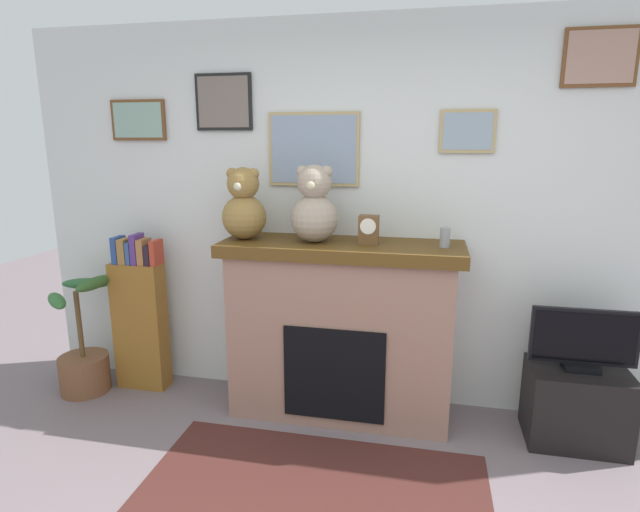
{
  "coord_description": "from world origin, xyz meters",
  "views": [
    {
      "loc": [
        0.23,
        -1.43,
        1.82
      ],
      "look_at": [
        -0.43,
        1.69,
        1.09
      ],
      "focal_mm": 28.38,
      "sensor_mm": 36.0,
      "label": 1
    }
  ],
  "objects_px": {
    "fireplace": "(341,329)",
    "mantel_clock": "(369,230)",
    "candle_jar": "(445,237)",
    "teddy_bear_tan": "(244,207)",
    "teddy_bear_brown": "(314,208)",
    "bookshelf": "(140,318)",
    "television": "(584,341)",
    "tv_stand": "(576,405)",
    "potted_plant": "(84,356)"
  },
  "relations": [
    {
      "from": "tv_stand",
      "to": "teddy_bear_tan",
      "type": "distance_m",
      "value": 2.41
    },
    {
      "from": "fireplace",
      "to": "tv_stand",
      "type": "xyz_separation_m",
      "value": [
        1.47,
        -0.05,
        -0.36
      ]
    },
    {
      "from": "television",
      "to": "teddy_bear_tan",
      "type": "xyz_separation_m",
      "value": [
        -2.12,
        0.03,
        0.74
      ]
    },
    {
      "from": "fireplace",
      "to": "mantel_clock",
      "type": "xyz_separation_m",
      "value": [
        0.17,
        -0.02,
        0.68
      ]
    },
    {
      "from": "bookshelf",
      "to": "teddy_bear_tan",
      "type": "distance_m",
      "value": 1.21
    },
    {
      "from": "bookshelf",
      "to": "television",
      "type": "xyz_separation_m",
      "value": [
        2.98,
        -0.1,
        0.12
      ]
    },
    {
      "from": "teddy_bear_brown",
      "to": "fireplace",
      "type": "bearing_deg",
      "value": 6.0
    },
    {
      "from": "mantel_clock",
      "to": "teddy_bear_tan",
      "type": "relative_size",
      "value": 0.39
    },
    {
      "from": "bookshelf",
      "to": "mantel_clock",
      "type": "height_order",
      "value": "mantel_clock"
    },
    {
      "from": "bookshelf",
      "to": "teddy_bear_tan",
      "type": "relative_size",
      "value": 2.5
    },
    {
      "from": "fireplace",
      "to": "teddy_bear_brown",
      "type": "bearing_deg",
      "value": -174.0
    },
    {
      "from": "fireplace",
      "to": "candle_jar",
      "type": "relative_size",
      "value": 12.7
    },
    {
      "from": "bookshelf",
      "to": "fireplace",
      "type": "bearing_deg",
      "value": -1.87
    },
    {
      "from": "teddy_bear_tan",
      "to": "teddy_bear_brown",
      "type": "xyz_separation_m",
      "value": [
        0.47,
        -0.0,
        0.01
      ]
    },
    {
      "from": "fireplace",
      "to": "tv_stand",
      "type": "bearing_deg",
      "value": -1.97
    },
    {
      "from": "mantel_clock",
      "to": "teddy_bear_tan",
      "type": "distance_m",
      "value": 0.83
    },
    {
      "from": "tv_stand",
      "to": "candle_jar",
      "type": "height_order",
      "value": "candle_jar"
    },
    {
      "from": "tv_stand",
      "to": "teddy_bear_tan",
      "type": "bearing_deg",
      "value": 179.13
    },
    {
      "from": "fireplace",
      "to": "bookshelf",
      "type": "xyz_separation_m",
      "value": [
        -1.51,
        0.05,
        -0.06
      ]
    },
    {
      "from": "bookshelf",
      "to": "teddy_bear_brown",
      "type": "xyz_separation_m",
      "value": [
        1.34,
        -0.07,
        0.86
      ]
    },
    {
      "from": "television",
      "to": "fireplace",
      "type": "bearing_deg",
      "value": 177.97
    },
    {
      "from": "candle_jar",
      "to": "teddy_bear_tan",
      "type": "relative_size",
      "value": 0.26
    },
    {
      "from": "television",
      "to": "teddy_bear_brown",
      "type": "distance_m",
      "value": 1.81
    },
    {
      "from": "fireplace",
      "to": "television",
      "type": "height_order",
      "value": "fireplace"
    },
    {
      "from": "mantel_clock",
      "to": "teddy_bear_brown",
      "type": "relative_size",
      "value": 0.37
    },
    {
      "from": "potted_plant",
      "to": "teddy_bear_tan",
      "type": "bearing_deg",
      "value": 4.2
    },
    {
      "from": "television",
      "to": "mantel_clock",
      "type": "xyz_separation_m",
      "value": [
        -1.3,
        0.03,
        0.62
      ]
    },
    {
      "from": "fireplace",
      "to": "candle_jar",
      "type": "height_order",
      "value": "candle_jar"
    },
    {
      "from": "television",
      "to": "mantel_clock",
      "type": "distance_m",
      "value": 1.44
    },
    {
      "from": "television",
      "to": "tv_stand",
      "type": "bearing_deg",
      "value": 90.0
    },
    {
      "from": "television",
      "to": "mantel_clock",
      "type": "height_order",
      "value": "mantel_clock"
    },
    {
      "from": "teddy_bear_tan",
      "to": "candle_jar",
      "type": "bearing_deg",
      "value": 0.03
    },
    {
      "from": "television",
      "to": "teddy_bear_tan",
      "type": "height_order",
      "value": "teddy_bear_tan"
    },
    {
      "from": "television",
      "to": "bookshelf",
      "type": "bearing_deg",
      "value": 178.05
    },
    {
      "from": "bookshelf",
      "to": "candle_jar",
      "type": "height_order",
      "value": "candle_jar"
    },
    {
      "from": "television",
      "to": "candle_jar",
      "type": "bearing_deg",
      "value": 177.64
    },
    {
      "from": "tv_stand",
      "to": "television",
      "type": "height_order",
      "value": "television"
    },
    {
      "from": "bookshelf",
      "to": "television",
      "type": "bearing_deg",
      "value": -1.95
    },
    {
      "from": "teddy_bear_tan",
      "to": "mantel_clock",
      "type": "bearing_deg",
      "value": -0.05
    },
    {
      "from": "tv_stand",
      "to": "television",
      "type": "relative_size",
      "value": 0.94
    },
    {
      "from": "candle_jar",
      "to": "fireplace",
      "type": "bearing_deg",
      "value": 178.41
    },
    {
      "from": "candle_jar",
      "to": "teddy_bear_brown",
      "type": "bearing_deg",
      "value": -179.96
    },
    {
      "from": "bookshelf",
      "to": "potted_plant",
      "type": "relative_size",
      "value": 1.32
    },
    {
      "from": "fireplace",
      "to": "candle_jar",
      "type": "xyz_separation_m",
      "value": [
        0.64,
        -0.02,
        0.65
      ]
    },
    {
      "from": "bookshelf",
      "to": "teddy_bear_tan",
      "type": "xyz_separation_m",
      "value": [
        0.86,
        -0.07,
        0.85
      ]
    },
    {
      "from": "tv_stand",
      "to": "candle_jar",
      "type": "bearing_deg",
      "value": 177.74
    },
    {
      "from": "candle_jar",
      "to": "mantel_clock",
      "type": "relative_size",
      "value": 0.67
    },
    {
      "from": "fireplace",
      "to": "teddy_bear_brown",
      "type": "height_order",
      "value": "teddy_bear_brown"
    },
    {
      "from": "tv_stand",
      "to": "teddy_bear_tan",
      "type": "height_order",
      "value": "teddy_bear_tan"
    },
    {
      "from": "television",
      "to": "teddy_bear_tan",
      "type": "relative_size",
      "value": 1.29
    }
  ]
}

